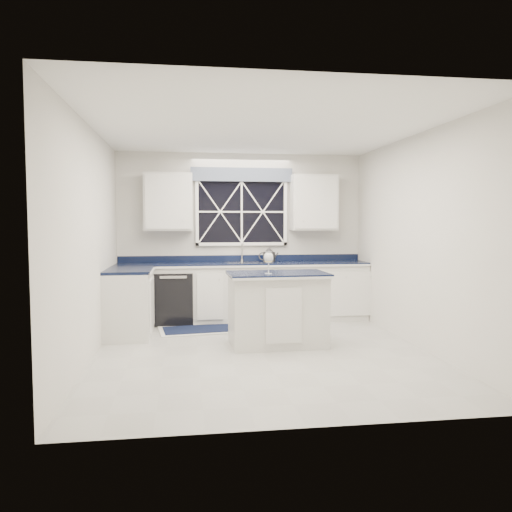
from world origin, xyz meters
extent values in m
plane|color=#A7A7A2|center=(0.00, 0.00, 0.00)|extent=(4.50, 4.50, 0.00)
cube|color=silver|center=(0.00, 2.25, 1.35)|extent=(4.00, 0.10, 2.70)
cube|color=silver|center=(0.00, 1.95, 0.45)|extent=(3.98, 0.60, 0.90)
cube|color=silver|center=(-1.70, 1.15, 0.45)|extent=(0.60, 1.00, 0.90)
cube|color=black|center=(0.00, 1.95, 0.92)|extent=(3.98, 0.64, 0.04)
cube|color=black|center=(-1.10, 1.95, 0.41)|extent=(0.60, 0.58, 0.82)
cube|color=black|center=(0.00, 2.22, 1.75)|extent=(1.40, 0.02, 1.00)
cube|color=slate|center=(0.00, 2.16, 2.35)|extent=(1.65, 0.04, 0.22)
cube|color=silver|center=(-1.18, 2.08, 1.90)|extent=(0.75, 0.34, 0.90)
cube|color=silver|center=(1.18, 2.08, 1.90)|extent=(0.75, 0.34, 0.90)
cylinder|color=#B1B1B3|center=(0.00, 2.17, 0.96)|extent=(0.05, 0.05, 0.04)
cylinder|color=#B1B1B3|center=(0.00, 2.17, 1.10)|extent=(0.02, 0.02, 0.28)
cylinder|color=#B1B1B3|center=(0.00, 2.08, 1.23)|extent=(0.02, 0.18, 0.02)
cube|color=silver|center=(0.25, 0.35, 0.45)|extent=(1.22, 0.73, 0.90)
cube|color=black|center=(0.25, 0.35, 0.92)|extent=(1.28, 0.80, 0.04)
cube|color=beige|center=(-0.74, 1.35, 0.01)|extent=(1.21, 0.82, 0.01)
cube|color=black|center=(-0.74, 1.35, 0.02)|extent=(1.07, 0.69, 0.01)
cylinder|color=#303033|center=(0.43, 2.04, 1.02)|extent=(0.23, 0.23, 0.16)
cone|color=#303033|center=(0.43, 2.04, 1.13)|extent=(0.19, 0.19, 0.07)
torus|color=#303033|center=(0.33, 2.06, 1.03)|extent=(0.13, 0.04, 0.13)
cylinder|color=#303033|center=(0.54, 2.01, 1.04)|extent=(0.08, 0.03, 0.10)
cylinder|color=silver|center=(0.11, 0.22, 0.94)|extent=(0.09, 0.09, 0.01)
cylinder|color=silver|center=(0.11, 0.22, 1.02)|extent=(0.01, 0.01, 0.15)
ellipsoid|color=silver|center=(0.11, 0.22, 1.15)|extent=(0.12, 0.12, 0.15)
cylinder|color=#DEC075|center=(0.11, 0.22, 1.12)|extent=(0.10, 0.10, 0.06)
imported|color=silver|center=(0.49, 2.13, 1.02)|extent=(0.08, 0.08, 0.17)
camera|label=1|loc=(-0.92, -5.91, 1.60)|focal=35.00mm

